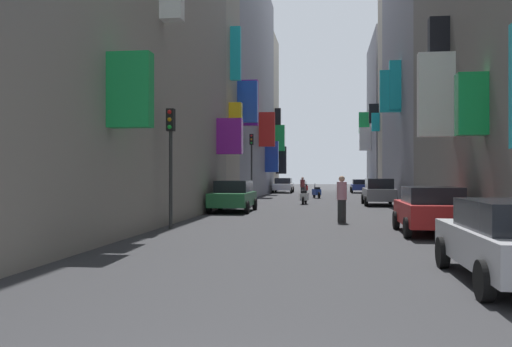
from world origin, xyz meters
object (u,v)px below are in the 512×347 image
Objects in this scene: scooter_blue at (317,192)px; pedestrian_near_left at (342,199)px; parked_car_blue at (360,186)px; parked_car_green at (233,196)px; parked_car_white at (283,185)px; traffic_light_near_corner at (252,156)px; parked_car_red at (431,209)px; parked_car_grey at (379,191)px; scooter_white at (304,197)px; traffic_light_far_corner at (171,147)px; scooter_red at (306,188)px; pedestrian_crossing at (303,187)px.

pedestrian_near_left reaches higher than scooter_blue.
parked_car_green reaches higher than parked_car_blue.
parked_car_white is 33.34m from pedestrian_near_left.
traffic_light_near_corner is (-4.38, -4.74, 2.66)m from scooter_blue.
traffic_light_near_corner reaches higher than parked_car_red.
parked_car_grey is at bearing -27.67° from traffic_light_near_corner.
parked_car_red is 2.10× the size of scooter_blue.
pedestrian_near_left is (1.96, -12.55, 0.43)m from scooter_white.
scooter_blue is 6.98m from traffic_light_near_corner.
parked_car_green is at bearing -105.26° from parked_car_blue.
scooter_white is 16.39m from traffic_light_far_corner.
parked_car_white reaches higher than scooter_blue.
parked_car_white is at bearing -167.32° from scooter_red.
pedestrian_crossing reaches higher than parked_car_white.
parked_car_blue is 2.19× the size of scooter_blue.
parked_car_red is at bearing -49.51° from parked_car_green.
traffic_light_far_corner is at bearing 176.63° from parked_car_red.
pedestrian_near_left is (5.12, -5.32, 0.10)m from parked_car_green.
parked_car_red is 11.88m from parked_car_green.
parked_car_green is 2.23× the size of scooter_blue.
scooter_white is (2.97, -20.42, -0.30)m from parked_car_white.
parked_car_white is 27.65m from parked_car_green.
traffic_light_near_corner is at bearing 90.10° from traffic_light_far_corner.
parked_car_blue is 11.50m from pedestrian_crossing.
scooter_red is 1.14× the size of pedestrian_crossing.
parked_car_green is 8.79m from traffic_light_far_corner.
parked_car_green is at bearing -138.33° from parked_car_grey.
parked_car_white is 2.64× the size of pedestrian_crossing.
parked_car_white is 2.32× the size of scooter_red.
parked_car_green is 28.25m from scooter_red.
parked_car_grey is 0.94× the size of traffic_light_near_corner.
parked_car_green is (-0.19, -27.65, 0.02)m from parked_car_white.
parked_car_blue reaches higher than scooter_red.
scooter_red is 0.46× the size of traffic_light_far_corner.
parked_car_green is 2.59× the size of pedestrian_crossing.
parked_car_grey is 2.33× the size of scooter_blue.
parked_car_blue is at bearing 77.23° from traffic_light_far_corner.
scooter_blue is at bearing 93.78° from pedestrian_near_left.
parked_car_green is at bearing 133.90° from pedestrian_near_left.
pedestrian_crossing is (2.54, 18.23, 0.01)m from parked_car_green.
scooter_white is (3.16, 7.23, -0.33)m from parked_car_green.
parked_car_blue is at bearing 6.17° from parked_car_white.
pedestrian_near_left is at bearing -70.58° from traffic_light_near_corner.
pedestrian_crossing is at bearing 116.21° from scooter_blue.
traffic_light_far_corner is (-8.21, -15.30, 1.94)m from parked_car_grey.
scooter_red is at bearing 92.10° from scooter_white.
parked_car_blue is 0.96× the size of parked_car_white.
pedestrian_crossing is (2.35, -9.42, 0.03)m from parked_car_white.
scooter_blue is at bearing -63.79° from pedestrian_crossing.
parked_car_blue is 29.51m from parked_car_green.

